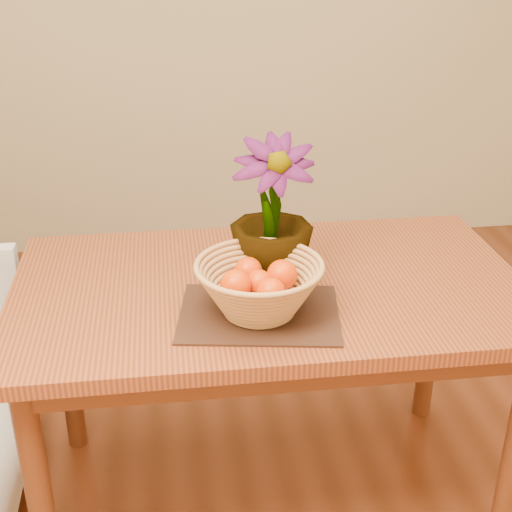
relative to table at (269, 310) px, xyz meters
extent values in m
cube|color=brown|center=(0.00, 0.00, 0.07)|extent=(1.40, 0.80, 0.04)
cube|color=#552813|center=(0.00, 0.00, 0.01)|extent=(1.28, 0.68, 0.08)
cylinder|color=#552813|center=(-0.62, -0.32, -0.31)|extent=(0.06, 0.06, 0.71)
cylinder|color=#552813|center=(-0.62, 0.32, -0.31)|extent=(0.06, 0.06, 0.71)
cylinder|color=#552813|center=(0.62, 0.32, -0.31)|extent=(0.06, 0.06, 0.71)
cube|color=#331A12|center=(-0.05, -0.17, 0.09)|extent=(0.44, 0.36, 0.01)
cylinder|color=tan|center=(-0.05, -0.17, 0.10)|extent=(0.16, 0.16, 0.01)
sphere|color=#DB3A03|center=(-0.05, -0.17, 0.18)|extent=(0.06, 0.06, 0.06)
sphere|color=#DB3A03|center=(0.01, -0.15, 0.19)|extent=(0.08, 0.08, 0.08)
sphere|color=#DB3A03|center=(-0.07, -0.11, 0.18)|extent=(0.07, 0.07, 0.07)
sphere|color=#DB3A03|center=(-0.11, -0.19, 0.19)|extent=(0.08, 0.08, 0.08)
sphere|color=#DB3A03|center=(-0.03, -0.23, 0.18)|extent=(0.07, 0.07, 0.07)
imported|color=#163F12|center=(0.01, 0.02, 0.29)|extent=(0.24, 0.24, 0.40)
camera|label=1|loc=(-0.27, -1.71, 0.99)|focal=50.00mm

